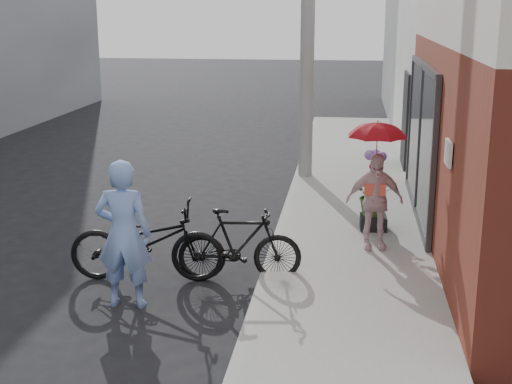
% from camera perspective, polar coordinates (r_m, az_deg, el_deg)
% --- Properties ---
extents(ground, '(80.00, 80.00, 0.00)m').
position_cam_1_polar(ground, '(9.30, -5.35, -7.66)').
color(ground, black).
rests_on(ground, ground).
extents(sidewalk, '(2.20, 24.00, 0.12)m').
position_cam_1_polar(sidewalk, '(10.94, 7.82, -3.92)').
color(sidewalk, gray).
rests_on(sidewalk, ground).
extents(curb, '(0.12, 24.00, 0.12)m').
position_cam_1_polar(curb, '(10.99, 1.75, -3.70)').
color(curb, '#9E9E99').
rests_on(curb, ground).
extents(utility_pole, '(0.28, 0.28, 7.00)m').
position_cam_1_polar(utility_pole, '(14.40, 4.18, 14.56)').
color(utility_pole, '#9E9E99').
rests_on(utility_pole, ground).
extents(officer, '(0.68, 0.47, 1.81)m').
position_cam_1_polar(officer, '(8.58, -10.54, -3.34)').
color(officer, '#7E9EE1').
rests_on(officer, ground).
extents(bike_left, '(2.08, 0.88, 1.06)m').
position_cam_1_polar(bike_left, '(9.46, -8.76, -3.95)').
color(bike_left, black).
rests_on(bike_left, ground).
extents(bike_right, '(1.67, 0.64, 0.98)m').
position_cam_1_polar(bike_right, '(9.36, -1.32, -4.25)').
color(bike_right, black).
rests_on(bike_right, ground).
extents(kimono_woman, '(0.87, 0.48, 1.40)m').
position_cam_1_polar(kimono_woman, '(10.32, 9.45, -0.71)').
color(kimono_woman, beige).
rests_on(kimono_woman, sidewalk).
extents(parasol, '(0.81, 0.81, 0.71)m').
position_cam_1_polar(parasol, '(10.09, 9.70, 5.10)').
color(parasol, red).
rests_on(parasol, kimono_woman).
extents(planter, '(0.42, 0.42, 0.21)m').
position_cam_1_polar(planter, '(11.35, 9.36, -2.40)').
color(planter, black).
rests_on(planter, sidewalk).
extents(potted_plant, '(0.62, 0.54, 0.69)m').
position_cam_1_polar(potted_plant, '(11.23, 9.46, -0.21)').
color(potted_plant, '#356126').
rests_on(potted_plant, planter).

